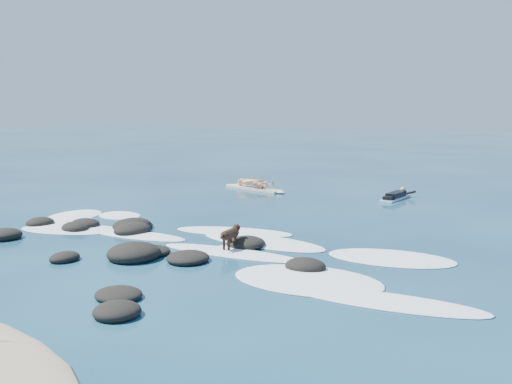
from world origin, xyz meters
The scene contains 6 objects.
ground centered at (0.00, 0.00, 0.00)m, with size 160.00×160.00×0.00m, color #0A2642.
reef_rocks centered at (-1.30, -1.06, 0.09)m, with size 11.39×7.03×0.50m.
breaking_foam centered at (0.09, -0.18, 0.01)m, with size 15.04×8.74×0.12m.
standing_surfer_rig centered at (-3.11, 9.93, 0.82)m, with size 3.58×1.46×2.07m.
paddling_surfer_rig centered at (3.13, 10.33, 0.14)m, with size 1.05×2.37×0.41m.
dog centered at (1.68, 0.06, 0.43)m, with size 0.29×1.03×0.65m.
Camera 1 is at (9.02, -11.97, 3.57)m, focal length 40.00 mm.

